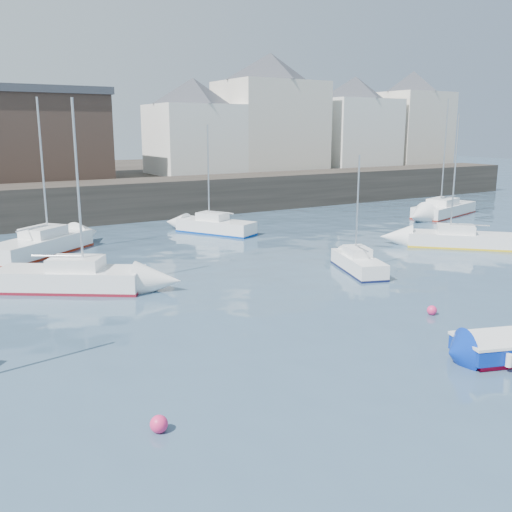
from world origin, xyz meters
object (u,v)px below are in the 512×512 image
sailboat_f (215,226)px  buoy_far (147,284)px  buoy_near (159,432)px  sailboat_d (460,239)px  sailboat_h (41,245)px  buoy_mid (432,315)px  sailboat_g (444,209)px  sailboat_c (358,263)px  sailboat_b (71,278)px

sailboat_f → buoy_far: 13.34m
sailboat_f → buoy_near: size_ratio=16.78×
sailboat_d → buoy_far: (-19.47, 1.87, -0.48)m
sailboat_d → sailboat_h: sailboat_h is taller
buoy_mid → buoy_near: bearing=-167.6°
sailboat_h → buoy_far: 9.59m
sailboat_h → sailboat_d: bearing=-26.1°
buoy_mid → buoy_far: buoy_far is taller
sailboat_f → sailboat_d: bearing=-48.1°
sailboat_g → buoy_far: bearing=-165.6°
sailboat_g → buoy_mid: sailboat_g is taller
sailboat_d → sailboat_c: bearing=-171.0°
sailboat_g → buoy_far: sailboat_g is taller
sailboat_f → sailboat_g: bearing=-7.6°
sailboat_b → buoy_mid: sailboat_b is taller
sailboat_h → sailboat_c: bearing=-44.0°
sailboat_c → buoy_far: sailboat_c is taller
sailboat_c → sailboat_d: sailboat_d is taller
sailboat_h → sailboat_f: bearing=4.4°
buoy_near → buoy_mid: buoy_near is taller
sailboat_b → buoy_mid: bearing=-44.3°
sailboat_f → buoy_mid: (-0.92, -20.12, -0.52)m
sailboat_b → sailboat_h: size_ratio=0.95×
sailboat_d → buoy_mid: bearing=-144.6°
sailboat_c → sailboat_g: bearing=29.8°
sailboat_d → buoy_mid: size_ratio=20.56×
buoy_near → buoy_far: (4.56, 12.83, 0.00)m
sailboat_f → sailboat_b: bearing=-142.6°
sailboat_d → sailboat_h: 24.95m
sailboat_b → sailboat_c: 13.92m
buoy_far → sailboat_d: bearing=-5.5°
buoy_near → buoy_mid: (12.43, 2.73, 0.00)m
buoy_near → sailboat_f: bearing=59.7°
buoy_mid → buoy_far: 12.81m
sailboat_c → sailboat_g: (18.76, 10.74, 0.09)m
sailboat_g → sailboat_d: bearing=-135.2°
sailboat_c → buoy_far: (-10.00, 3.37, -0.45)m
buoy_near → buoy_far: buoy_far is taller
sailboat_f → sailboat_g: (19.97, -2.65, 0.02)m
sailboat_b → buoy_near: bearing=-95.4°
sailboat_h → buoy_near: 22.02m
buoy_near → sailboat_g: bearing=31.2°
sailboat_d → buoy_near: size_ratio=18.18×
sailboat_h → buoy_near: bearing=-94.2°
buoy_mid → buoy_far: bearing=127.9°
sailboat_f → sailboat_g: 20.15m
sailboat_b → buoy_near: (-1.28, -13.63, -0.55)m
sailboat_c → buoy_mid: size_ratio=15.06×
sailboat_c → sailboat_d: (9.46, 1.50, 0.04)m
sailboat_g → buoy_far: (-28.76, -7.37, -0.53)m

